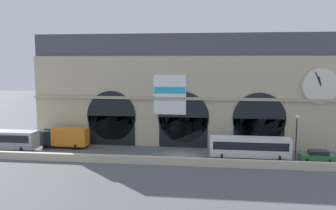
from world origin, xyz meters
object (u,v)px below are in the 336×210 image
object	(u,v)px
bus_westmost	(2,139)
box_truck_west	(65,137)
bus_mideast	(250,147)
car_east	(317,156)
street_lamp_quayside	(296,134)

from	to	relation	value
bus_westmost	box_truck_west	xyz separation A→B (m)	(8.82, 3.01, -0.08)
bus_westmost	bus_mideast	xyz separation A→B (m)	(37.10, -0.18, 0.00)
car_east	street_lamp_quayside	distance (m)	6.07
box_truck_west	street_lamp_quayside	xyz separation A→B (m)	(33.69, -6.33, 2.71)
box_truck_west	bus_mideast	xyz separation A→B (m)	(28.28, -3.18, 0.08)
box_truck_west	street_lamp_quayside	world-z (taller)	street_lamp_quayside
bus_westmost	bus_mideast	size ratio (longest dim) A/B	1.00
bus_westmost	car_east	world-z (taller)	bus_westmost
box_truck_west	bus_mideast	bearing A→B (deg)	-6.42
car_east	street_lamp_quayside	bearing A→B (deg)	-138.10
bus_mideast	bus_westmost	bearing A→B (deg)	179.73
bus_westmost	street_lamp_quayside	xyz separation A→B (m)	(42.51, -3.33, 2.63)
bus_mideast	car_east	xyz separation A→B (m)	(9.05, 0.11, -0.98)
box_truck_west	street_lamp_quayside	distance (m)	34.39
bus_westmost	car_east	distance (m)	46.16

